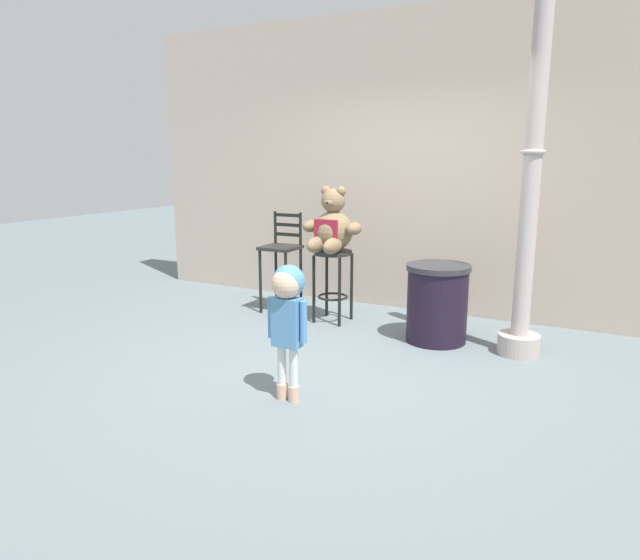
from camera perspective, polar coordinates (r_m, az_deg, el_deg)
ground_plane at (r=4.83m, az=0.67°, el=-8.30°), size 24.00×24.00×0.00m
building_wall at (r=6.51m, az=9.43°, el=11.33°), size 6.70×0.30×3.22m
bar_stool_with_teddy at (r=5.90m, az=1.31°, el=0.91°), size 0.39×0.39×0.75m
teddy_bear at (r=5.80m, az=1.18°, el=5.24°), size 0.63×0.57×0.66m
child_walking at (r=3.92m, az=-3.25°, el=-2.35°), size 0.31×0.25×0.97m
trash_bin at (r=5.39m, az=11.61°, el=-2.27°), size 0.59×0.59×0.73m
lamppost at (r=5.08m, az=20.09°, el=5.91°), size 0.36×0.36×3.00m
bar_chair_empty at (r=6.30m, az=-3.85°, el=2.61°), size 0.38×0.38×1.10m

